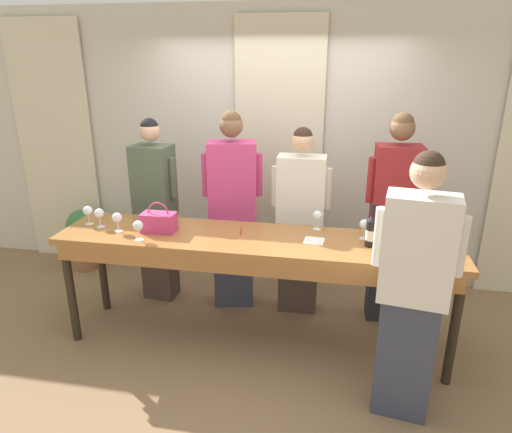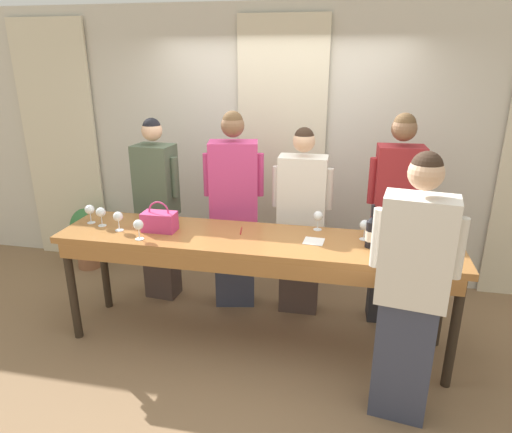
{
  "view_description": "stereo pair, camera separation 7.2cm",
  "coord_description": "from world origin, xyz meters",
  "px_view_note": "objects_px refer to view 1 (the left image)",
  "views": [
    {
      "loc": [
        0.63,
        -3.28,
        2.33
      ],
      "look_at": [
        0.0,
        0.07,
        1.11
      ],
      "focal_mm": 32.0,
      "sensor_mm": 36.0,
      "label": 1
    },
    {
      "loc": [
        0.7,
        -3.26,
        2.33
      ],
      "look_at": [
        0.0,
        0.07,
        1.11
      ],
      "focal_mm": 32.0,
      "sensor_mm": 36.0,
      "label": 2
    }
  ],
  "objects_px": {
    "host_pouring": "(413,290)",
    "tasting_bar": "(254,249)",
    "wine_glass_center_right": "(399,222)",
    "guest_cream_sweater": "(300,222)",
    "wine_bottle": "(371,231)",
    "wine_glass_front_mid": "(318,216)",
    "wine_glass_center_left": "(365,225)",
    "guest_olive_jacket": "(156,211)",
    "handbag": "(159,222)",
    "wine_glass_back_left": "(88,211)",
    "wine_glass_center_mid": "(117,218)",
    "guest_pink_top": "(233,211)",
    "potted_plant": "(83,237)",
    "wine_glass_front_left": "(138,226)",
    "guest_striped_shirt": "(393,219)",
    "wine_glass_front_right": "(99,214)"
  },
  "relations": [
    {
      "from": "host_pouring",
      "to": "tasting_bar",
      "type": "bearing_deg",
      "value": 152.5
    },
    {
      "from": "wine_glass_center_right",
      "to": "guest_cream_sweater",
      "type": "relative_size",
      "value": 0.09
    },
    {
      "from": "wine_bottle",
      "to": "wine_glass_center_right",
      "type": "height_order",
      "value": "wine_bottle"
    },
    {
      "from": "wine_glass_front_mid",
      "to": "wine_glass_center_right",
      "type": "relative_size",
      "value": 1.0
    },
    {
      "from": "wine_glass_center_left",
      "to": "guest_olive_jacket",
      "type": "xyz_separation_m",
      "value": [
        -1.92,
        0.47,
        -0.16
      ]
    },
    {
      "from": "handbag",
      "to": "wine_glass_back_left",
      "type": "distance_m",
      "value": 0.65
    },
    {
      "from": "tasting_bar",
      "to": "guest_olive_jacket",
      "type": "height_order",
      "value": "guest_olive_jacket"
    },
    {
      "from": "wine_bottle",
      "to": "wine_glass_center_mid",
      "type": "xyz_separation_m",
      "value": [
        -2.0,
        -0.07,
        -0.0
      ]
    },
    {
      "from": "handbag",
      "to": "guest_pink_top",
      "type": "distance_m",
      "value": 0.78
    },
    {
      "from": "wine_glass_center_left",
      "to": "guest_cream_sweater",
      "type": "height_order",
      "value": "guest_cream_sweater"
    },
    {
      "from": "tasting_bar",
      "to": "potted_plant",
      "type": "height_order",
      "value": "tasting_bar"
    },
    {
      "from": "tasting_bar",
      "to": "wine_glass_front_left",
      "type": "xyz_separation_m",
      "value": [
        -0.87,
        -0.2,
        0.21
      ]
    },
    {
      "from": "potted_plant",
      "to": "wine_glass_back_left",
      "type": "bearing_deg",
      "value": -53.81
    },
    {
      "from": "wine_glass_center_left",
      "to": "wine_glass_center_mid",
      "type": "xyz_separation_m",
      "value": [
        -1.96,
        -0.21,
        0.0
      ]
    },
    {
      "from": "wine_glass_center_right",
      "to": "guest_pink_top",
      "type": "bearing_deg",
      "value": 166.17
    },
    {
      "from": "handbag",
      "to": "host_pouring",
      "type": "height_order",
      "value": "host_pouring"
    },
    {
      "from": "wine_glass_center_left",
      "to": "wine_glass_center_right",
      "type": "relative_size",
      "value": 1.0
    },
    {
      "from": "wine_glass_back_left",
      "to": "host_pouring",
      "type": "height_order",
      "value": "host_pouring"
    },
    {
      "from": "wine_glass_front_mid",
      "to": "guest_pink_top",
      "type": "bearing_deg",
      "value": 157.43
    },
    {
      "from": "wine_glass_front_mid",
      "to": "guest_striped_shirt",
      "type": "bearing_deg",
      "value": 27.51
    },
    {
      "from": "wine_glass_front_mid",
      "to": "guest_striped_shirt",
      "type": "relative_size",
      "value": 0.09
    },
    {
      "from": "wine_glass_front_left",
      "to": "wine_glass_front_right",
      "type": "bearing_deg",
      "value": 154.39
    },
    {
      "from": "wine_glass_back_left",
      "to": "guest_striped_shirt",
      "type": "bearing_deg",
      "value": 12.56
    },
    {
      "from": "wine_bottle",
      "to": "wine_glass_front_left",
      "type": "bearing_deg",
      "value": -173.01
    },
    {
      "from": "wine_glass_center_right",
      "to": "guest_pink_top",
      "type": "relative_size",
      "value": 0.09
    },
    {
      "from": "wine_glass_center_mid",
      "to": "guest_olive_jacket",
      "type": "height_order",
      "value": "guest_olive_jacket"
    },
    {
      "from": "guest_striped_shirt",
      "to": "potted_plant",
      "type": "xyz_separation_m",
      "value": [
        -3.27,
        0.43,
        -0.59
      ]
    },
    {
      "from": "wine_bottle",
      "to": "wine_glass_center_mid",
      "type": "distance_m",
      "value": 2.0
    },
    {
      "from": "wine_glass_front_right",
      "to": "host_pouring",
      "type": "bearing_deg",
      "value": -13.77
    },
    {
      "from": "wine_bottle",
      "to": "host_pouring",
      "type": "xyz_separation_m",
      "value": [
        0.24,
        -0.6,
        -0.15
      ]
    },
    {
      "from": "guest_pink_top",
      "to": "guest_striped_shirt",
      "type": "distance_m",
      "value": 1.43
    },
    {
      "from": "wine_glass_front_left",
      "to": "host_pouring",
      "type": "distance_m",
      "value": 2.04
    },
    {
      "from": "wine_glass_back_left",
      "to": "guest_olive_jacket",
      "type": "bearing_deg",
      "value": 57.45
    },
    {
      "from": "wine_glass_center_mid",
      "to": "wine_glass_back_left",
      "type": "xyz_separation_m",
      "value": [
        -0.32,
        0.11,
        0.0
      ]
    },
    {
      "from": "tasting_bar",
      "to": "handbag",
      "type": "xyz_separation_m",
      "value": [
        -0.79,
        0.01,
        0.18
      ]
    },
    {
      "from": "guest_pink_top",
      "to": "potted_plant",
      "type": "relative_size",
      "value": 2.66
    },
    {
      "from": "tasting_bar",
      "to": "guest_striped_shirt",
      "type": "height_order",
      "value": "guest_striped_shirt"
    },
    {
      "from": "tasting_bar",
      "to": "wine_glass_front_left",
      "type": "bearing_deg",
      "value": -167.07
    },
    {
      "from": "guest_pink_top",
      "to": "host_pouring",
      "type": "xyz_separation_m",
      "value": [
        1.44,
        -1.21,
        -0.02
      ]
    },
    {
      "from": "wine_glass_front_left",
      "to": "wine_glass_front_mid",
      "type": "relative_size",
      "value": 1.0
    },
    {
      "from": "wine_glass_center_mid",
      "to": "potted_plant",
      "type": "height_order",
      "value": "wine_glass_center_mid"
    },
    {
      "from": "wine_glass_front_mid",
      "to": "guest_cream_sweater",
      "type": "xyz_separation_m",
      "value": [
        -0.17,
        0.33,
        -0.19
      ]
    },
    {
      "from": "guest_olive_jacket",
      "to": "potted_plant",
      "type": "bearing_deg",
      "value": 158.58
    },
    {
      "from": "wine_glass_center_mid",
      "to": "wine_glass_back_left",
      "type": "bearing_deg",
      "value": 160.63
    },
    {
      "from": "guest_olive_jacket",
      "to": "potted_plant",
      "type": "distance_m",
      "value": 1.28
    },
    {
      "from": "wine_glass_center_left",
      "to": "guest_cream_sweater",
      "type": "bearing_deg",
      "value": 139.19
    },
    {
      "from": "wine_glass_back_left",
      "to": "guest_cream_sweater",
      "type": "xyz_separation_m",
      "value": [
        1.74,
        0.57,
        -0.18
      ]
    },
    {
      "from": "wine_glass_center_mid",
      "to": "handbag",
      "type": "bearing_deg",
      "value": 11.14
    },
    {
      "from": "wine_glass_center_left",
      "to": "handbag",
      "type": "bearing_deg",
      "value": -174.81
    },
    {
      "from": "wine_bottle",
      "to": "guest_cream_sweater",
      "type": "distance_m",
      "value": 0.86
    }
  ]
}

